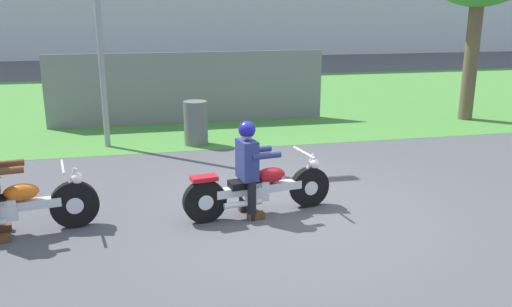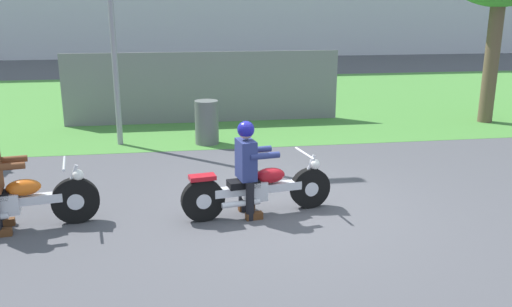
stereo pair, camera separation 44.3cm
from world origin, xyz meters
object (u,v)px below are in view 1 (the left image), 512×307
Objects in this scene: trash_can at (196,123)px; rider_lead at (248,162)px; motorcycle_lead at (260,189)px; motorcycle_follow at (8,208)px.

rider_lead is at bearing -86.03° from trash_can.
rider_lead reaches higher than trash_can.
motorcycle_lead is 2.33× the size of trash_can.
rider_lead is at bearing -8.82° from motorcycle_follow.
trash_can is at bearing 86.93° from motorcycle_lead.
rider_lead is at bearing 179.13° from motorcycle_lead.
motorcycle_lead is 1.60× the size of rider_lead.
trash_can reaches higher than motorcycle_lead.
rider_lead is (-0.17, -0.02, 0.43)m from motorcycle_lead.
motorcycle_follow is at bearing -124.11° from trash_can.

